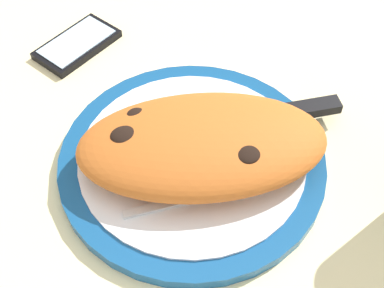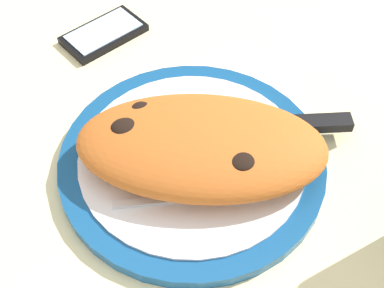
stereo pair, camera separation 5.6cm
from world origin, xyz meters
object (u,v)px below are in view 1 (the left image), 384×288
Objects in this scene: calzone at (202,145)px; knife at (274,115)px; smartphone at (77,44)px; plate at (192,161)px; fork at (212,194)px.

knife is at bearing 34.23° from calzone.
smartphone is (-24.51, 14.97, -1.72)cm from knife.
plate is 25.11cm from smartphone.
plate is at bearing -151.42° from knife.
fork is 12.92cm from knife.
calzone is at bearing -29.16° from plate.
plate is at bearing -53.49° from smartphone.
smartphone is at bearing 148.59° from knife.
fork is 30.46cm from smartphone.
calzone is 10.53cm from knife.
calzone reaches higher than knife.
knife is at bearing 28.58° from plate.
calzone is 2.22× the size of smartphone.
fork is at bearing -126.48° from knife.
knife is (8.52, 5.80, -2.12)cm from calzone.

